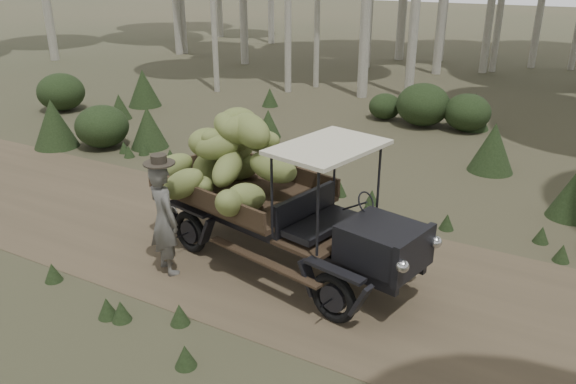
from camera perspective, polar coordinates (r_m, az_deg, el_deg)
ground at (r=9.69m, az=-6.40°, el=-5.29°), size 120.00×120.00×0.00m
dirt_track at (r=9.68m, az=-6.40°, el=-5.27°), size 70.00×4.00×0.01m
banana_truck at (r=8.83m, az=-3.45°, el=1.73°), size 5.05×2.68×2.39m
farmer at (r=8.65m, az=-12.46°, el=-2.60°), size 0.76×0.65×1.90m
undergrowth at (r=11.01m, az=-0.27°, el=1.36°), size 23.11×21.17×1.27m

